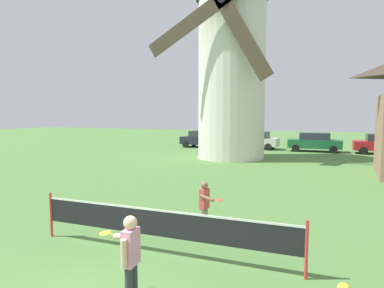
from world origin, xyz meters
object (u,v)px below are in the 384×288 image
tennis_net (159,223)px  parked_car_green (315,142)px  player_far (205,203)px  player_near (130,255)px  parked_car_cream (255,140)px  windmill (232,59)px  parked_car_red (384,144)px  parked_car_black (203,139)px

tennis_net → parked_car_green: parked_car_green is taller
player_far → parked_car_green: size_ratio=0.30×
player_near → parked_car_cream: (-1.98, 24.49, -0.01)m
player_near → parked_car_cream: size_ratio=0.35×
player_near → parked_car_cream: parked_car_cream is taller
windmill → parked_car_cream: size_ratio=3.57×
parked_car_cream → parked_car_red: size_ratio=0.98×
player_far → parked_car_black: 21.60m
tennis_net → parked_car_cream: bearing=94.1°
player_far → parked_car_red: parked_car_red is taller
parked_car_cream → parked_car_green: (4.97, -0.48, 0.00)m
player_near → parked_car_black: bearing=105.8°
parked_car_cream → tennis_net: bearing=-85.9°
tennis_net → player_near: (0.37, -1.79, 0.13)m
player_near → parked_car_green: (2.99, 24.01, -0.01)m
player_near → parked_car_black: (-6.78, 23.99, -0.01)m
parked_car_black → tennis_net: bearing=-73.9°
windmill → player_far: (2.69, -14.10, -6.12)m
parked_car_black → player_far: bearing=-71.4°
windmill → parked_car_red: size_ratio=3.49×
tennis_net → parked_car_green: size_ratio=1.41×
player_far → parked_car_cream: size_ratio=0.31×
parked_car_green → player_far: bearing=-98.0°
player_near → player_far: bearing=88.4°
tennis_net → parked_car_red: (8.33, 22.08, 0.12)m
parked_car_cream → parked_car_green: bearing=-5.5°
player_near → player_far: size_ratio=1.12×
player_near → parked_car_red: (7.97, 23.87, -0.01)m
windmill → parked_car_red: 13.68m
windmill → tennis_net: size_ratio=2.49×
windmill → parked_car_green: (5.59, 6.40, -6.04)m
parked_car_green → parked_car_red: (4.97, -0.14, 0.00)m
parked_car_black → parked_car_cream: size_ratio=1.03×
tennis_net → player_near: player_near is taller
windmill → parked_car_green: windmill is taller
tennis_net → parked_car_green: 22.47m
player_near → parked_car_cream: 24.57m
parked_car_black → parked_car_cream: 4.83m
parked_car_black → parked_car_red: size_ratio=1.01×
parked_car_black → parked_car_green: size_ratio=1.01×
windmill → parked_car_green: 10.42m
parked_car_green → parked_car_black: bearing=-179.9°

